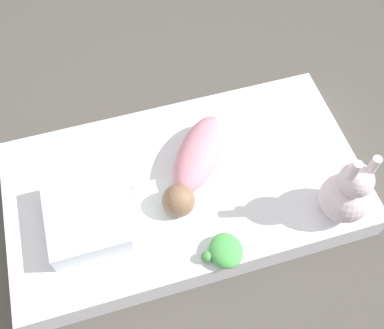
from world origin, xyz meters
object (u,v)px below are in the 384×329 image
swaddled_baby (195,163)px  bunny_plush (347,194)px  pillow (86,216)px  turtle_plush (225,251)px

swaddled_baby → bunny_plush: size_ratio=1.25×
pillow → turtle_plush: (-0.46, 0.27, -0.02)m
swaddled_baby → pillow: 0.47m
pillow → turtle_plush: pillow is taller
bunny_plush → turtle_plush: 0.50m
swaddled_baby → pillow: size_ratio=1.37×
pillow → bunny_plush: size_ratio=0.91×
swaddled_baby → pillow: swaddled_baby is taller
bunny_plush → swaddled_baby: bearing=-33.4°
swaddled_baby → turtle_plush: swaddled_baby is taller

